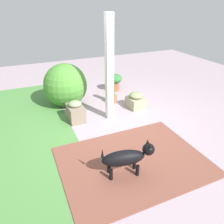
# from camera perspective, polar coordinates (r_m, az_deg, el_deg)

# --- Properties ---
(ground_plane) EXTENTS (12.00, 12.00, 0.00)m
(ground_plane) POSITION_cam_1_polar(r_m,az_deg,el_deg) (4.74, 2.18, -3.31)
(ground_plane) COLOR #A7949E
(brick_path) EXTENTS (1.80, 2.40, 0.02)m
(brick_path) POSITION_cam_1_polar(r_m,az_deg,el_deg) (3.76, 5.55, -12.71)
(brick_path) COLOR brown
(brick_path) RESTS_ON ground
(lawn_patch) EXTENTS (5.20, 2.80, 0.01)m
(lawn_patch) POSITION_cam_1_polar(r_m,az_deg,el_deg) (4.93, -27.38, -5.36)
(lawn_patch) COLOR #4F8A42
(lawn_patch) RESTS_ON ground
(porch_pillar) EXTENTS (0.15, 0.15, 2.23)m
(porch_pillar) POSITION_cam_1_polar(r_m,az_deg,el_deg) (4.60, -0.71, 10.90)
(porch_pillar) COLOR white
(porch_pillar) RESTS_ON ground
(stone_planter_nearest) EXTENTS (0.45, 0.41, 0.40)m
(stone_planter_nearest) POSITION_cam_1_polar(r_m,az_deg,el_deg) (5.44, 6.31, 3.07)
(stone_planter_nearest) COLOR #9D9677
(stone_planter_nearest) RESTS_ON ground
(stone_planter_far) EXTENTS (0.48, 0.33, 0.47)m
(stone_planter_far) POSITION_cam_1_polar(r_m,az_deg,el_deg) (4.87, -9.54, 0.09)
(stone_planter_far) COLOR gray
(stone_planter_far) RESTS_ON ground
(round_shrub) EXTENTS (1.07, 1.07, 1.07)m
(round_shrub) POSITION_cam_1_polar(r_m,az_deg,el_deg) (5.53, -12.14, 6.93)
(round_shrub) COLOR #478732
(round_shrub) RESTS_ON ground
(terracotta_pot_tall) EXTENTS (0.26, 0.26, 0.55)m
(terracotta_pot_tall) POSITION_cam_1_polar(r_m,az_deg,el_deg) (5.69, -0.03, 4.46)
(terracotta_pot_tall) COLOR #A45C3A
(terracotta_pot_tall) RESTS_ON ground
(terracotta_pot_broad) EXTENTS (0.43, 0.43, 0.50)m
(terracotta_pot_broad) POSITION_cam_1_polar(r_m,az_deg,el_deg) (6.41, 0.77, 8.28)
(terracotta_pot_broad) COLOR #A65132
(terracotta_pot_broad) RESTS_ON ground
(dog) EXTENTS (0.35, 0.83, 0.56)m
(dog) POSITION_cam_1_polar(r_m,az_deg,el_deg) (3.32, 4.02, -11.79)
(dog) COLOR black
(dog) RESTS_ON ground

